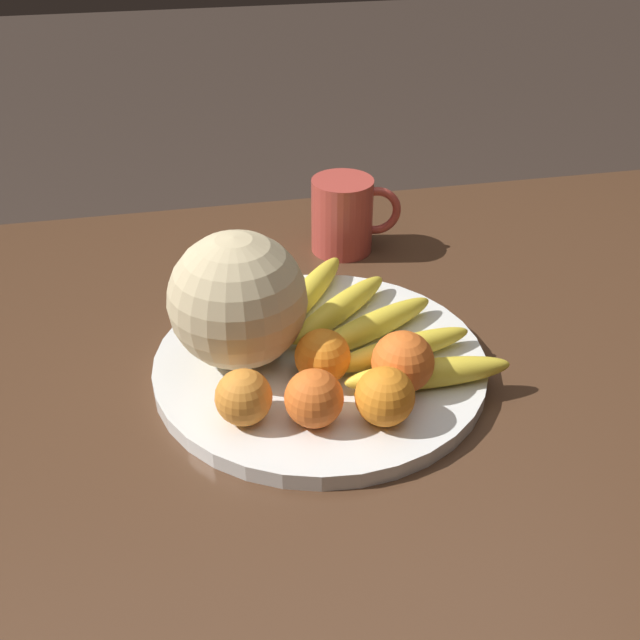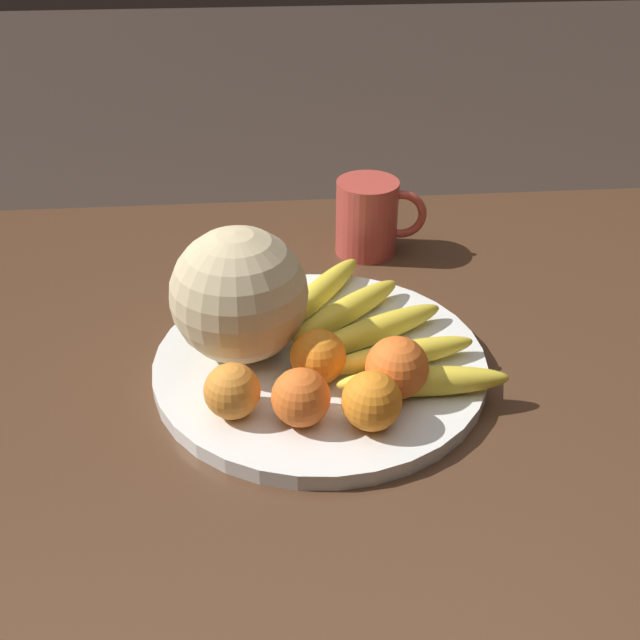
% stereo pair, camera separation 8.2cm
% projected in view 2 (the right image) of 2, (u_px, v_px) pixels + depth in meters
% --- Properties ---
extents(kitchen_table, '(1.49, 0.99, 0.73)m').
position_uv_depth(kitchen_table, '(306.00, 444.00, 0.88)').
color(kitchen_table, '#4C301E').
rests_on(kitchen_table, ground_plane).
extents(fruit_bowl, '(0.37, 0.37, 0.02)m').
position_uv_depth(fruit_bowl, '(320.00, 363.00, 0.85)').
color(fruit_bowl, white).
rests_on(fruit_bowl, kitchen_table).
extents(melon, '(0.15, 0.15, 0.15)m').
position_uv_depth(melon, '(239.00, 295.00, 0.81)').
color(melon, beige).
rests_on(melon, fruit_bowl).
extents(banana_bunch, '(0.25, 0.29, 0.03)m').
position_uv_depth(banana_bunch, '(368.00, 331.00, 0.86)').
color(banana_bunch, '#473819').
rests_on(banana_bunch, fruit_bowl).
extents(orange_front_left, '(0.06, 0.06, 0.06)m').
position_uv_depth(orange_front_left, '(372.00, 401.00, 0.73)').
color(orange_front_left, orange).
rests_on(orange_front_left, fruit_bowl).
extents(orange_front_right, '(0.07, 0.07, 0.07)m').
position_uv_depth(orange_front_right, '(397.00, 368.00, 0.77)').
color(orange_front_right, orange).
rests_on(orange_front_right, fruit_bowl).
extents(orange_mid_center, '(0.06, 0.06, 0.06)m').
position_uv_depth(orange_mid_center, '(301.00, 397.00, 0.74)').
color(orange_mid_center, orange).
rests_on(orange_mid_center, fruit_bowl).
extents(orange_back_left, '(0.06, 0.06, 0.06)m').
position_uv_depth(orange_back_left, '(232.00, 391.00, 0.75)').
color(orange_back_left, orange).
rests_on(orange_back_left, fruit_bowl).
extents(orange_back_right, '(0.06, 0.06, 0.06)m').
position_uv_depth(orange_back_right, '(318.00, 357.00, 0.79)').
color(orange_back_right, orange).
rests_on(orange_back_right, fruit_bowl).
extents(ceramic_mug, '(0.13, 0.09, 0.11)m').
position_uv_depth(ceramic_mug, '(369.00, 217.00, 1.07)').
color(ceramic_mug, '#B74238').
rests_on(ceramic_mug, kitchen_table).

